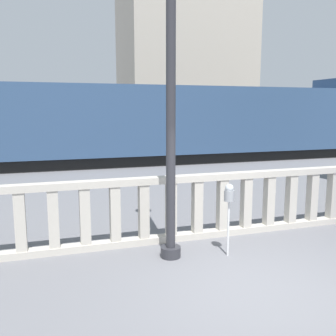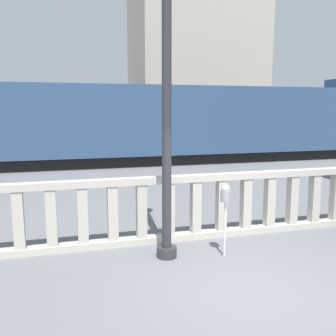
{
  "view_description": "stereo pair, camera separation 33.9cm",
  "coord_description": "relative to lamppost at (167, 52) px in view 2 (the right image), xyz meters",
  "views": [
    {
      "loc": [
        -3.0,
        -4.74,
        2.79
      ],
      "look_at": [
        -0.34,
        3.52,
        1.41
      ],
      "focal_mm": 40.0,
      "sensor_mm": 36.0,
      "label": 1
    },
    {
      "loc": [
        -2.67,
        -4.83,
        2.79
      ],
      "look_at": [
        -0.34,
        3.52,
        1.41
      ],
      "focal_mm": 40.0,
      "sensor_mm": 36.0,
      "label": 2
    }
  ],
  "objects": [
    {
      "name": "ground_plane",
      "position": [
        0.87,
        -1.7,
        -3.78
      ],
      "size": [
        160.0,
        160.0,
        0.0
      ],
      "primitive_type": "plane",
      "color": "slate"
    },
    {
      "name": "balustrade",
      "position": [
        0.87,
        0.82,
        -3.07
      ],
      "size": [
        17.29,
        0.24,
        1.41
      ],
      "color": "#BCB5A8",
      "rests_on": "ground"
    },
    {
      "name": "lamppost",
      "position": [
        0.0,
        0.0,
        0.0
      ],
      "size": [
        0.44,
        0.44,
        6.59
      ],
      "color": "#2D2D33",
      "rests_on": "ground"
    },
    {
      "name": "parking_meter",
      "position": [
        1.07,
        -0.27,
        -2.63
      ],
      "size": [
        0.19,
        0.19,
        1.4
      ],
      "color": "silver",
      "rests_on": "ground"
    },
    {
      "name": "train_near",
      "position": [
        2.42,
        12.02,
        -1.74
      ],
      "size": [
        28.66,
        2.71,
        4.51
      ],
      "color": "black",
      "rests_on": "ground"
    },
    {
      "name": "train_far",
      "position": [
        -1.35,
        29.32,
        -2.07
      ],
      "size": [
        24.14,
        3.02,
        3.84
      ],
      "color": "black",
      "rests_on": "ground"
    },
    {
      "name": "building_block",
      "position": [
        9.54,
        25.22,
        2.77
      ],
      "size": [
        10.61,
        7.69,
        13.1
      ],
      "color": "#ADA393",
      "rests_on": "ground"
    }
  ]
}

